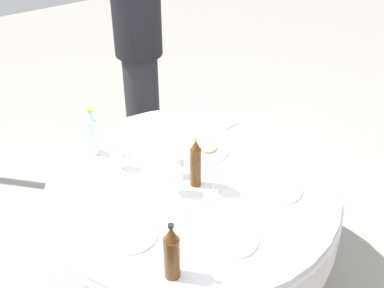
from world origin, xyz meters
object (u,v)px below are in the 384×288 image
at_px(bottle_brown_near, 172,253).
at_px(wine_glass_south, 179,163).
at_px(plate_mid, 233,239).
at_px(person_far, 139,57).
at_px(bottle_clear_far, 92,133).
at_px(plate_right, 130,234).
at_px(plate_left, 278,189).
at_px(bottle_brown_north, 196,163).
at_px(plate_outer, 208,150).
at_px(wine_glass_west, 176,177).
at_px(wine_glass_rear, 214,174).
at_px(dining_table, 192,203).
at_px(wine_glass_inner, 116,152).

xyz_separation_m(bottle_brown_near, wine_glass_south, (-0.36, -0.55, -0.04)).
bearing_deg(plate_mid, bottle_brown_near, 4.99).
bearing_deg(person_far, bottle_brown_near, -97.26).
xyz_separation_m(bottle_clear_far, plate_right, (0.12, 0.67, -0.12)).
relative_size(plate_left, person_far, 0.15).
bearing_deg(bottle_brown_north, bottle_brown_near, 48.49).
bearing_deg(plate_outer, plate_mid, 65.50).
height_order(wine_glass_west, plate_mid, wine_glass_west).
xyz_separation_m(wine_glass_west, plate_right, (0.33, 0.14, -0.09)).
bearing_deg(wine_glass_rear, wine_glass_south, -66.78).
relative_size(dining_table, wine_glass_rear, 10.11).
bearing_deg(wine_glass_inner, wine_glass_rear, 126.97).
xyz_separation_m(plate_outer, plate_right, (0.66, 0.35, -0.00)).
xyz_separation_m(bottle_brown_near, plate_right, (0.05, -0.30, -0.12)).
relative_size(dining_table, plate_outer, 6.91).
distance_m(wine_glass_rear, plate_mid, 0.36).
xyz_separation_m(bottle_brown_near, person_far, (-0.77, -1.79, -0.05)).
relative_size(plate_mid, plate_right, 0.93).
bearing_deg(plate_right, person_far, -118.61).
bearing_deg(wine_glass_west, wine_glass_inner, -64.87).
xyz_separation_m(plate_outer, person_far, (-0.16, -1.14, 0.08)).
bearing_deg(dining_table, wine_glass_inner, -48.98).
bearing_deg(plate_right, plate_mid, 144.14).
bearing_deg(wine_glass_inner, dining_table, 131.02).
relative_size(plate_right, person_far, 0.16).
bearing_deg(bottle_brown_near, person_far, -113.19).
xyz_separation_m(bottle_clear_far, plate_mid, (-0.26, 0.94, -0.12)).
height_order(bottle_clear_far, person_far, person_far).
relative_size(plate_mid, plate_left, 0.94).
bearing_deg(bottle_brown_north, bottle_clear_far, -58.08).
bearing_deg(person_far, bottle_clear_far, -114.60).
xyz_separation_m(wine_glass_inner, plate_right, (0.16, 0.48, -0.10)).
distance_m(plate_mid, plate_outer, 0.68).
distance_m(wine_glass_west, plate_outer, 0.40).
distance_m(bottle_brown_near, plate_right, 0.33).
height_order(plate_left, person_far, person_far).
height_order(bottle_brown_near, wine_glass_inner, bottle_brown_near).
distance_m(dining_table, plate_right, 0.49).
height_order(wine_glass_south, plate_left, wine_glass_south).
relative_size(dining_table, person_far, 0.97).
xyz_separation_m(bottle_brown_north, wine_glass_south, (0.04, -0.10, -0.04)).
distance_m(wine_glass_inner, person_far, 1.20).
distance_m(bottle_clear_far, plate_mid, 0.99).
bearing_deg(plate_outer, bottle_brown_north, 43.51).
bearing_deg(wine_glass_west, wine_glass_rear, 151.89).
distance_m(wine_glass_west, wine_glass_rear, 0.19).
bearing_deg(dining_table, plate_outer, -140.74).
relative_size(bottle_brown_north, person_far, 0.18).
bearing_deg(dining_table, bottle_clear_far, -57.46).
bearing_deg(bottle_clear_far, bottle_brown_near, 85.92).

